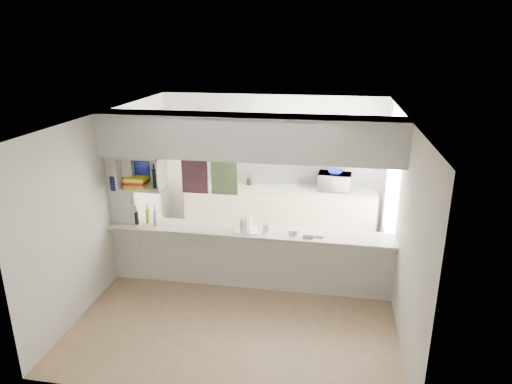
% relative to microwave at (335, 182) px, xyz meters
% --- Properties ---
extents(floor, '(4.80, 4.80, 0.00)m').
position_rel_microwave_xyz_m(floor, '(-1.22, -2.08, -1.08)').
color(floor, '#947455').
rests_on(floor, ground).
extents(ceiling, '(4.80, 4.80, 0.00)m').
position_rel_microwave_xyz_m(ceiling, '(-1.22, -2.08, 1.52)').
color(ceiling, white).
rests_on(ceiling, wall_back).
extents(wall_back, '(4.20, 0.00, 4.20)m').
position_rel_microwave_xyz_m(wall_back, '(-1.22, 0.32, 0.22)').
color(wall_back, silver).
rests_on(wall_back, floor).
extents(wall_left, '(0.00, 4.80, 4.80)m').
position_rel_microwave_xyz_m(wall_left, '(-3.32, -2.08, 0.22)').
color(wall_left, silver).
rests_on(wall_left, floor).
extents(wall_right, '(0.00, 4.80, 4.80)m').
position_rel_microwave_xyz_m(wall_right, '(0.88, -2.08, 0.22)').
color(wall_right, silver).
rests_on(wall_right, floor).
extents(servery_partition, '(4.20, 0.50, 2.60)m').
position_rel_microwave_xyz_m(servery_partition, '(-1.39, -2.07, 0.58)').
color(servery_partition, silver).
rests_on(servery_partition, floor).
extents(cubby_shelf, '(0.65, 0.35, 0.50)m').
position_rel_microwave_xyz_m(cubby_shelf, '(-2.78, -2.14, 0.63)').
color(cubby_shelf, white).
rests_on(cubby_shelf, bulkhead).
extents(kitchen_run, '(3.60, 0.63, 2.24)m').
position_rel_microwave_xyz_m(kitchen_run, '(-1.06, 0.06, -0.26)').
color(kitchen_run, beige).
rests_on(kitchen_run, floor).
extents(microwave, '(0.62, 0.45, 0.33)m').
position_rel_microwave_xyz_m(microwave, '(0.00, 0.00, 0.00)').
color(microwave, white).
rests_on(microwave, bench_top).
extents(bowl, '(0.27, 0.27, 0.07)m').
position_rel_microwave_xyz_m(bowl, '(0.00, -0.04, 0.20)').
color(bowl, '#0C1589').
rests_on(bowl, microwave).
extents(dish_rack, '(0.42, 0.33, 0.22)m').
position_rel_microwave_xyz_m(dish_rack, '(-1.22, -2.08, -0.08)').
color(dish_rack, silver).
rests_on(dish_rack, breakfast_bar).
extents(cup, '(0.12, 0.12, 0.09)m').
position_rel_microwave_xyz_m(cup, '(-0.95, -2.11, -0.10)').
color(cup, white).
rests_on(cup, dish_rack).
extents(wine_bottles, '(0.36, 0.14, 0.32)m').
position_rel_microwave_xyz_m(wine_bottles, '(-2.76, -2.11, -0.05)').
color(wine_bottles, black).
rests_on(wine_bottles, breakfast_bar).
extents(plastic_tubs, '(0.49, 0.22, 0.07)m').
position_rel_microwave_xyz_m(plastic_tubs, '(-0.46, -2.13, -0.13)').
color(plastic_tubs, silver).
rests_on(plastic_tubs, breakfast_bar).
extents(utensil_jar, '(0.10, 0.10, 0.13)m').
position_rel_microwave_xyz_m(utensil_jar, '(-1.61, 0.07, -0.10)').
color(utensil_jar, black).
rests_on(utensil_jar, bench_top).
extents(knife_block, '(0.13, 0.12, 0.22)m').
position_rel_microwave_xyz_m(knife_block, '(-1.62, 0.10, -0.05)').
color(knife_block, '#4C301A').
rests_on(knife_block, bench_top).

